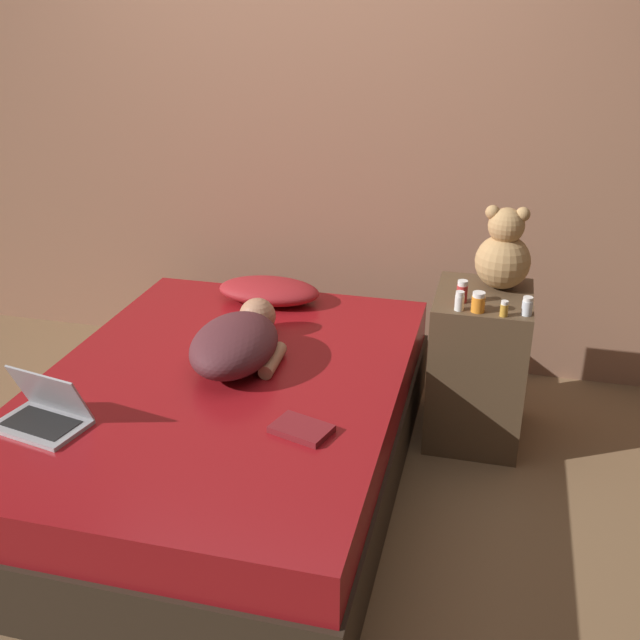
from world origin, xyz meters
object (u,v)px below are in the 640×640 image
bottle_clear (527,306)px  bottle_amber (504,309)px  bottle_white (460,301)px  pillow (269,291)px  teddy_bear (504,253)px  laptop (44,413)px  bottle_red (462,292)px  bottle_orange (478,302)px  book (301,429)px  person_lying (238,341)px

bottle_clear → bottle_amber: size_ratio=1.19×
bottle_white → bottle_clear: (0.27, 0.02, -0.00)m
bottle_clear → pillow: bearing=162.6°
teddy_bear → bottle_clear: (0.11, -0.28, -0.12)m
laptop → bottle_white: (1.37, 0.88, 0.21)m
bottle_red → bottle_orange: bearing=-49.9°
bottle_red → book: bearing=-120.9°
laptop → book: 0.92m
bottle_white → bottle_clear: bottle_white is taller
pillow → bottle_orange: (1.02, -0.39, 0.20)m
person_lying → book: (0.39, -0.45, -0.08)m
bottle_clear → bottle_amber: (-0.09, -0.03, -0.01)m
bottle_amber → laptop: bearing=-150.9°
bottle_red → bottle_amber: (0.18, -0.11, -0.01)m
bottle_white → teddy_bear: bearing=62.6°
pillow → bottle_orange: bottle_orange is taller
bottle_red → bottle_clear: bearing=-15.3°
teddy_bear → pillow: bearing=175.0°
laptop → bottle_clear: bearing=40.2°
bottle_white → bottle_clear: size_ratio=1.05×
bottle_white → laptop: bearing=-147.3°
bottle_clear → teddy_bear: bearing=111.6°
person_lying → laptop: 0.80m
person_lying → bottle_amber: (1.05, 0.24, 0.16)m
bottle_white → book: size_ratio=0.35×
pillow → person_lying: 0.66m
teddy_bear → bottle_clear: bearing=-68.4°
teddy_bear → bottle_red: teddy_bear is taller
bottle_amber → book: size_ratio=0.28×
pillow → teddy_bear: 1.15m
teddy_bear → bottle_amber: (0.02, -0.32, -0.13)m
bottle_amber → bottle_red: bearing=148.8°
bottle_white → book: 0.89m
person_lying → teddy_bear: bearing=26.5°
bottle_clear → bottle_orange: bearing=-176.1°
bottle_orange → book: bearing=-127.6°
teddy_bear → bottle_amber: 0.34m
bottle_orange → bottle_white: bearing=-177.3°
bottle_white → bottle_orange: (0.07, 0.00, 0.00)m
bottle_orange → bottle_clear: bearing=3.9°
book → bottle_red: bearing=59.1°
person_lying → bottle_clear: bottle_clear is taller
bottle_white → bottle_red: bearing=88.0°
laptop → bottle_amber: bearing=40.6°
bottle_orange → book: bottle_orange is taller
laptop → bottle_orange: 1.71m
pillow → bottle_red: 1.02m
bottle_clear → book: size_ratio=0.33×
laptop → bottle_orange: bearing=42.9°
laptop → bottle_white: bottle_white is taller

